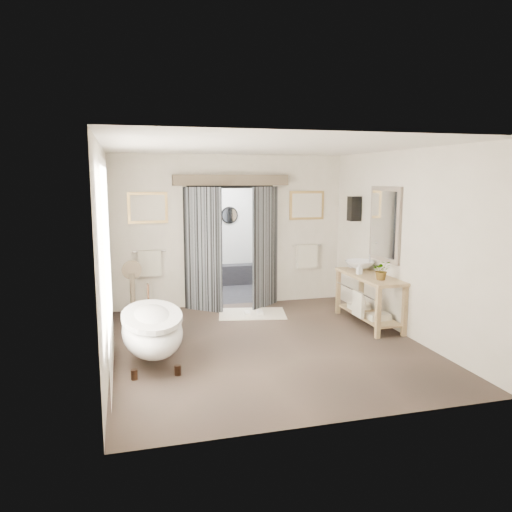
% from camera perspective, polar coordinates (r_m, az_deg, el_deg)
% --- Properties ---
extents(ground_plane, '(5.00, 5.00, 0.00)m').
position_cam_1_polar(ground_plane, '(7.57, 1.19, -10.08)').
color(ground_plane, brown).
extents(room_shell, '(4.52, 5.02, 2.91)m').
position_cam_1_polar(room_shell, '(7.07, 1.21, 3.99)').
color(room_shell, beige).
rests_on(room_shell, ground_plane).
extents(shower_room, '(2.22, 2.01, 2.51)m').
position_cam_1_polar(shower_room, '(11.16, -4.52, 0.89)').
color(shower_room, black).
rests_on(shower_room, ground_plane).
extents(back_wall_dressing, '(3.82, 0.67, 2.52)m').
position_cam_1_polar(back_wall_dressing, '(9.45, -2.70, 3.45)').
color(back_wall_dressing, black).
rests_on(back_wall_dressing, ground_plane).
extents(clawfoot_tub, '(0.81, 1.82, 0.89)m').
position_cam_1_polar(clawfoot_tub, '(7.00, -11.78, -8.16)').
color(clawfoot_tub, '#311F14').
rests_on(clawfoot_tub, ground_plane).
extents(vanity, '(0.57, 1.60, 0.85)m').
position_cam_1_polar(vanity, '(8.65, 12.69, -4.39)').
color(vanity, tan).
rests_on(vanity, ground_plane).
extents(pedestal_mirror, '(0.33, 0.21, 1.11)m').
position_cam_1_polar(pedestal_mirror, '(8.67, -13.90, -4.61)').
color(pedestal_mirror, brown).
rests_on(pedestal_mirror, ground_plane).
extents(rug, '(1.34, 1.02, 0.01)m').
position_cam_1_polar(rug, '(9.17, -0.45, -6.61)').
color(rug, beige).
rests_on(rug, ground_plane).
extents(slippers, '(0.37, 0.27, 0.05)m').
position_cam_1_polar(slippers, '(9.11, -0.26, -6.50)').
color(slippers, white).
rests_on(slippers, rug).
extents(basin, '(0.66, 0.66, 0.18)m').
position_cam_1_polar(basin, '(8.93, 11.77, -1.09)').
color(basin, white).
rests_on(basin, vanity).
extents(plant, '(0.36, 0.34, 0.32)m').
position_cam_1_polar(plant, '(8.21, 14.20, -1.58)').
color(plant, gray).
rests_on(plant, vanity).
extents(soap_bottle_a, '(0.09, 0.09, 0.17)m').
position_cam_1_polar(soap_bottle_a, '(8.61, 11.72, -1.48)').
color(soap_bottle_a, gray).
rests_on(soap_bottle_a, vanity).
extents(soap_bottle_b, '(0.15, 0.15, 0.15)m').
position_cam_1_polar(soap_bottle_b, '(9.22, 10.82, -0.85)').
color(soap_bottle_b, gray).
rests_on(soap_bottle_b, vanity).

